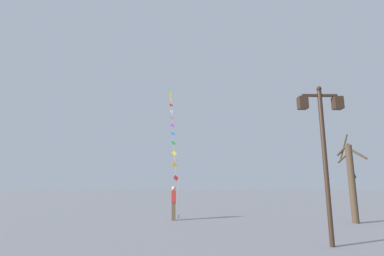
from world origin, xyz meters
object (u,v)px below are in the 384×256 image
(kite_train, at_px, (173,127))
(bare_tree, at_px, (351,179))
(twin_lantern_lamp_post, at_px, (323,132))
(kite_flyer, at_px, (174,202))

(kite_train, xyz_separation_m, bare_tree, (9.20, -10.15, -4.54))
(twin_lantern_lamp_post, distance_m, bare_tree, 6.58)
(kite_flyer, distance_m, bare_tree, 8.83)
(twin_lantern_lamp_post, relative_size, bare_tree, 1.16)
(twin_lantern_lamp_post, height_order, bare_tree, twin_lantern_lamp_post)
(twin_lantern_lamp_post, bearing_deg, kite_train, 109.63)
(kite_train, relative_size, bare_tree, 3.48)
(kite_train, bearing_deg, kite_flyer, -86.45)
(twin_lantern_lamp_post, distance_m, kite_train, 16.66)
(bare_tree, bearing_deg, kite_flyer, 171.39)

